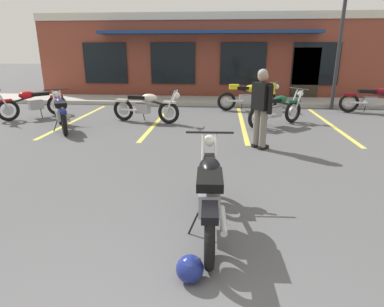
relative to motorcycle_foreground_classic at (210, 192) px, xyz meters
The scene contains 14 objects.
ground_plane 1.78m from the motorcycle_foreground_classic, 107.64° to the left, with size 80.00×80.00×0.00m, color #515154.
sidewalk_kerb 9.57m from the motorcycle_foreground_classic, 93.13° to the left, with size 22.00×1.80×0.14m, color #A8A59E.
brick_storefront_building 13.86m from the motorcycle_foreground_classic, 92.16° to the left, with size 14.85×6.77×3.48m.
painted_stall_lines 5.99m from the motorcycle_foreground_classic, 95.01° to the left, with size 7.60×4.80×0.01m.
motorcycle_foreground_classic is the anchor object (origin of this frame).
motorcycle_red_sportbike 5.89m from the motorcycle_foreground_classic, 73.83° to the left, with size 1.75×1.54×0.98m.
motorcycle_black_cruiser 8.31m from the motorcycle_foreground_classic, 133.24° to the left, with size 1.60×1.70×0.98m.
motorcycle_silver_naked 9.31m from the motorcycle_foreground_classic, 56.76° to the left, with size 2.11×0.71×0.98m.
motorcycle_blue_standard 6.23m from the motorcycle_foreground_classic, 131.24° to the left, with size 1.32×1.88×0.98m.
motorcycle_green_cafe_racer 8.02m from the motorcycle_foreground_classic, 82.03° to the left, with size 2.11×0.69×0.98m.
motorcycle_orange_scrambler 6.13m from the motorcycle_foreground_classic, 109.73° to the left, with size 2.09×0.79×0.98m.
person_in_shorts_foreground 3.55m from the motorcycle_foreground_classic, 74.50° to the left, with size 0.44×0.54×1.68m.
helmet_on_pavement 1.05m from the motorcycle_foreground_classic, 97.91° to the right, with size 0.26×0.26×0.26m.
parking_lot_lamp_post 9.68m from the motorcycle_foreground_classic, 64.38° to the left, with size 0.24×0.76×5.14m.
Camera 1 is at (0.63, -1.40, 2.07)m, focal length 30.69 mm.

